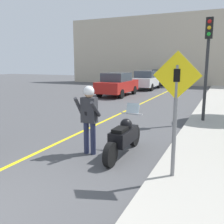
{
  "coord_description": "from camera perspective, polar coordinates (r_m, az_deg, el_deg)",
  "views": [
    {
      "loc": [
        3.87,
        -2.18,
        2.37
      ],
      "look_at": [
        1.15,
        3.79,
        1.08
      ],
      "focal_mm": 40.0,
      "sensor_mm": 36.0,
      "label": 1
    }
  ],
  "objects": [
    {
      "name": "road_center_line",
      "position": [
        9.61,
        -4.07,
        -3.13
      ],
      "size": [
        0.12,
        36.0,
        0.01
      ],
      "color": "yellow",
      "rests_on": "ground"
    },
    {
      "name": "building_backdrop",
      "position": [
        28.48,
        17.1,
        13.46
      ],
      "size": [
        28.0,
        1.2,
        7.53
      ],
      "color": "beige",
      "rests_on": "ground"
    },
    {
      "name": "motorcycle",
      "position": [
        6.49,
        2.76,
        -5.65
      ],
      "size": [
        0.62,
        2.25,
        1.28
      ],
      "color": "black",
      "rests_on": "ground"
    },
    {
      "name": "person_biker",
      "position": [
        6.44,
        -5.26,
        -0.1
      ],
      "size": [
        0.59,
        0.49,
        1.8
      ],
      "color": "#282D4C",
      "rests_on": "ground"
    },
    {
      "name": "crossing_sign",
      "position": [
        4.91,
        14.36,
        1.95
      ],
      "size": [
        0.91,
        0.08,
        2.46
      ],
      "color": "slate",
      "rests_on": "sidewalk_curb"
    },
    {
      "name": "traffic_light",
      "position": [
        10.31,
        21.04,
        12.96
      ],
      "size": [
        0.26,
        0.3,
        3.89
      ],
      "color": "#2D2D30",
      "rests_on": "sidewalk_curb"
    },
    {
      "name": "parked_car_red",
      "position": [
        18.34,
        1.22,
        6.39
      ],
      "size": [
        1.88,
        4.2,
        1.68
      ],
      "color": "black",
      "rests_on": "ground"
    },
    {
      "name": "parked_car_white",
      "position": [
        23.19,
        7.89,
        7.28
      ],
      "size": [
        1.88,
        4.2,
        1.68
      ],
      "color": "black",
      "rests_on": "ground"
    },
    {
      "name": "parked_car_blue",
      "position": [
        28.4,
        11.33,
        7.86
      ],
      "size": [
        1.88,
        4.2,
        1.68
      ],
      "color": "black",
      "rests_on": "ground"
    }
  ]
}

